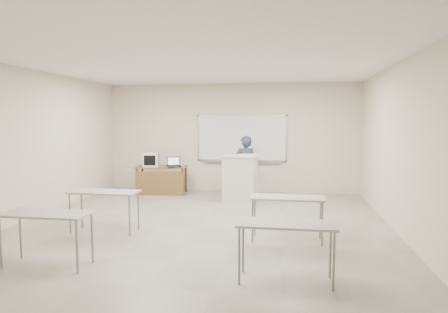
% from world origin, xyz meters
% --- Properties ---
extents(floor, '(7.00, 8.00, 0.01)m').
position_xyz_m(floor, '(0.00, 0.00, -0.01)').
color(floor, gray).
rests_on(floor, ground).
extents(whiteboard, '(2.48, 0.10, 1.31)m').
position_xyz_m(whiteboard, '(0.30, 3.97, 1.48)').
color(whiteboard, white).
rests_on(whiteboard, floor).
extents(student_desks, '(4.40, 2.20, 0.73)m').
position_xyz_m(student_desks, '(-0.00, -1.35, 0.67)').
color(student_desks, gray).
rests_on(student_desks, floor).
extents(instructor_desk, '(1.34, 0.67, 0.75)m').
position_xyz_m(instructor_desk, '(-1.80, 3.19, 0.53)').
color(instructor_desk, brown).
rests_on(instructor_desk, floor).
extents(podium, '(0.81, 0.59, 1.14)m').
position_xyz_m(podium, '(0.45, 2.50, 0.57)').
color(podium, beige).
rests_on(podium, floor).
extents(crt_monitor, '(0.40, 0.45, 0.38)m').
position_xyz_m(crt_monitor, '(-2.05, 3.18, 0.93)').
color(crt_monitor, beige).
rests_on(crt_monitor, instructor_desk).
extents(laptop, '(0.36, 0.33, 0.26)m').
position_xyz_m(laptop, '(-1.40, 3.18, 0.81)').
color(laptop, black).
rests_on(laptop, instructor_desk).
extents(mouse, '(0.11, 0.08, 0.04)m').
position_xyz_m(mouse, '(-1.25, 3.35, 0.77)').
color(mouse, '#97989F').
rests_on(mouse, instructor_desk).
extents(keyboard, '(0.43, 0.21, 0.02)m').
position_xyz_m(keyboard, '(0.60, 2.58, 1.16)').
color(keyboard, beige).
rests_on(keyboard, podium).
extents(presenter, '(0.67, 0.55, 1.59)m').
position_xyz_m(presenter, '(0.50, 3.14, 0.80)').
color(presenter, black).
rests_on(presenter, floor).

